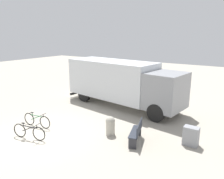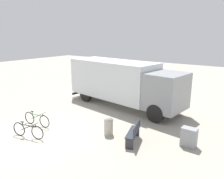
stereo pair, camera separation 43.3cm
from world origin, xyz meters
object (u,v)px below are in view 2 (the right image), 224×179
Objects in this scene: delivery_truck at (122,81)px; utility_box at (189,137)px; bicycle_near at (37,119)px; park_bench at (134,132)px; bollard_near_bench at (109,125)px; bicycle_middle at (28,130)px.

delivery_truck is 10.09× the size of utility_box.
park_bench is at bearing 7.15° from bicycle_near.
bollard_near_bench is 3.67m from utility_box.
delivery_truck is 5.97m from bicycle_near.
utility_box is at bearing 10.64° from bicycle_near.
utility_box is at bearing -81.06° from park_bench.
park_bench reaches higher than bicycle_middle.
bollard_near_bench is (2.86, 2.47, 0.13)m from bicycle_middle.
bicycle_middle is 1.86× the size of bollard_near_bench.
bollard_near_bench reaches higher than utility_box.
delivery_truck is 5.47m from park_bench.
park_bench is at bearing 15.96° from bicycle_middle.
bollard_near_bench reaches higher than bicycle_near.
bollard_near_bench is 1.08× the size of utility_box.
delivery_truck is 4.75m from bollard_near_bench.
bicycle_middle is (-4.28, -2.50, -0.15)m from park_bench.
delivery_truck is 6.83m from bicycle_middle.
delivery_truck reaches higher than park_bench.
delivery_truck is at bearing 21.29° from park_bench.
bollard_near_bench is (3.71, 1.38, 0.13)m from bicycle_near.
delivery_truck reaches higher than bollard_near_bench.
park_bench is 0.84× the size of bicycle_near.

